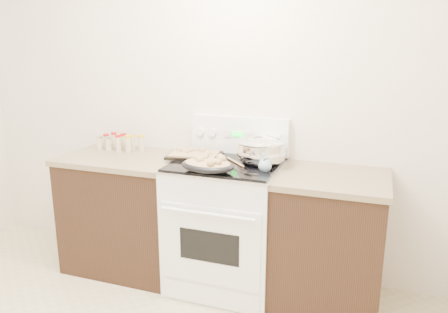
% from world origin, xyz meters
% --- Properties ---
extents(room_shell, '(4.10, 3.60, 2.75)m').
position_xyz_m(room_shell, '(0.00, 0.00, 1.70)').
color(room_shell, beige).
rests_on(room_shell, ground).
extents(counter_left, '(0.93, 0.67, 0.92)m').
position_xyz_m(counter_left, '(-0.48, 1.43, 0.46)').
color(counter_left, black).
rests_on(counter_left, ground).
extents(counter_right, '(0.73, 0.67, 0.92)m').
position_xyz_m(counter_right, '(1.08, 1.43, 0.46)').
color(counter_right, black).
rests_on(counter_right, ground).
extents(kitchen_range, '(0.78, 0.73, 1.22)m').
position_xyz_m(kitchen_range, '(0.35, 1.42, 0.49)').
color(kitchen_range, white).
rests_on(kitchen_range, ground).
extents(mixing_bowl, '(0.38, 0.38, 0.21)m').
position_xyz_m(mixing_bowl, '(0.58, 1.50, 1.02)').
color(mixing_bowl, silver).
rests_on(mixing_bowl, kitchen_range).
extents(roasting_pan, '(0.39, 0.30, 0.11)m').
position_xyz_m(roasting_pan, '(0.31, 1.17, 0.99)').
color(roasting_pan, black).
rests_on(roasting_pan, kitchen_range).
extents(baking_sheet, '(0.42, 0.32, 0.06)m').
position_xyz_m(baking_sheet, '(0.07, 1.49, 0.96)').
color(baking_sheet, black).
rests_on(baking_sheet, kitchen_range).
extents(wooden_spoon, '(0.19, 0.20, 0.04)m').
position_xyz_m(wooden_spoon, '(0.37, 1.38, 0.95)').
color(wooden_spoon, tan).
rests_on(wooden_spoon, kitchen_range).
extents(blue_ladle, '(0.11, 0.29, 0.11)m').
position_xyz_m(blue_ladle, '(0.66, 1.33, 0.98)').
color(blue_ladle, '#7A9DB6').
rests_on(blue_ladle, kitchen_range).
extents(spice_jars, '(0.39, 0.15, 0.13)m').
position_xyz_m(spice_jars, '(-0.63, 1.59, 0.98)').
color(spice_jars, '#BFB28C').
rests_on(spice_jars, counter_left).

